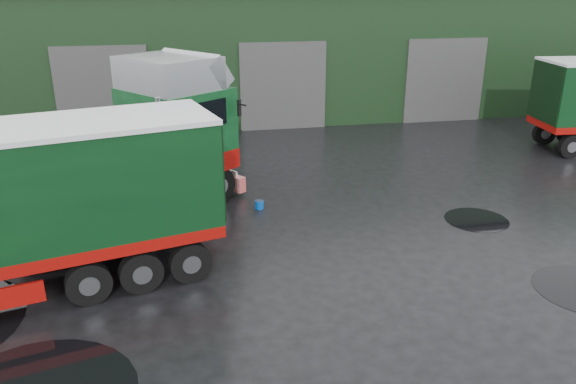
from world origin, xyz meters
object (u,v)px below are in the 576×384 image
object	(u,v)px
warehouse	(263,46)
hero_tractor	(119,143)
wash_bucket	(259,205)
tree_back_b	(350,20)
tree_back_a	(125,8)

from	to	relation	value
warehouse	hero_tractor	size ratio (longest dim) A/B	4.39
hero_tractor	wash_bucket	distance (m)	4.53
warehouse	tree_back_b	world-z (taller)	tree_back_b
hero_tractor	tree_back_a	size ratio (longest dim) A/B	0.78
warehouse	tree_back_b	bearing A→B (deg)	51.34
hero_tractor	wash_bucket	world-z (taller)	hero_tractor
tree_back_a	wash_bucket	bearing A→B (deg)	-77.91
tree_back_a	warehouse	bearing A→B (deg)	-51.34
warehouse	hero_tractor	distance (m)	16.83
wash_bucket	tree_back_b	distance (m)	27.92
hero_tractor	tree_back_b	xyz separation A→B (m)	(14.50, 25.50, 1.46)
warehouse	tree_back_a	xyz separation A→B (m)	(-8.00, 10.00, 1.59)
hero_tractor	tree_back_b	distance (m)	29.37
warehouse	tree_back_a	size ratio (longest dim) A/B	3.41
wash_bucket	tree_back_a	size ratio (longest dim) A/B	0.03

